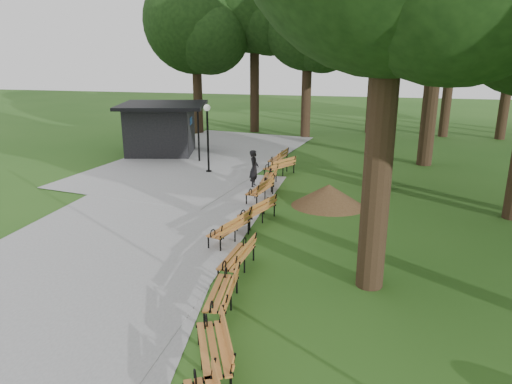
% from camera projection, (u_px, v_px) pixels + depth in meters
% --- Properties ---
extents(ground, '(100.00, 100.00, 0.00)m').
position_uv_depth(ground, '(217.00, 284.00, 12.45)').
color(ground, '#224C15').
rests_on(ground, ground).
extents(path, '(12.00, 38.00, 0.06)m').
position_uv_depth(path, '(127.00, 230.00, 16.03)').
color(path, gray).
rests_on(path, ground).
extents(person, '(0.40, 0.61, 1.65)m').
position_uv_depth(person, '(254.00, 169.00, 20.83)').
color(person, black).
rests_on(person, ground).
extents(kiosk, '(5.34, 4.87, 2.90)m').
position_uv_depth(kiosk, '(160.00, 129.00, 27.11)').
color(kiosk, black).
rests_on(kiosk, ground).
extents(lamp_post, '(0.32, 0.32, 3.32)m').
position_uv_depth(lamp_post, '(207.00, 124.00, 22.79)').
color(lamp_post, black).
rests_on(lamp_post, ground).
extents(dirt_mound, '(2.40, 2.40, 0.88)m').
position_uv_depth(dirt_mound, '(328.00, 195.00, 18.40)').
color(dirt_mound, '#47301C').
rests_on(dirt_mound, ground).
extents(bench_1, '(1.32, 2.00, 0.88)m').
position_uv_depth(bench_1, '(213.00, 348.00, 9.09)').
color(bench_1, '#B9692A').
rests_on(bench_1, ground).
extents(bench_2, '(0.78, 1.94, 0.88)m').
position_uv_depth(bench_2, '(221.00, 293.00, 11.14)').
color(bench_2, '#B9692A').
rests_on(bench_2, ground).
extents(bench_3, '(0.82, 1.95, 0.88)m').
position_uv_depth(bench_3, '(237.00, 257.00, 13.03)').
color(bench_3, '#B9692A').
rests_on(bench_3, ground).
extents(bench_4, '(1.20, 2.00, 0.88)m').
position_uv_depth(bench_4, '(229.00, 229.00, 15.06)').
color(bench_4, '#B9692A').
rests_on(bench_4, ground).
extents(bench_5, '(1.26, 2.00, 0.88)m').
position_uv_depth(bench_5, '(257.00, 210.00, 16.76)').
color(bench_5, '#B9692A').
rests_on(bench_5, ground).
extents(bench_6, '(1.02, 1.99, 0.88)m').
position_uv_depth(bench_6, '(260.00, 189.00, 19.17)').
color(bench_6, '#B9692A').
rests_on(bench_6, ground).
extents(bench_7, '(0.73, 1.93, 0.88)m').
position_uv_depth(bench_7, '(269.00, 178.00, 20.84)').
color(bench_7, '#B9692A').
rests_on(bench_7, ground).
extents(bench_8, '(1.55, 1.95, 0.88)m').
position_uv_depth(bench_8, '(279.00, 167.00, 22.80)').
color(bench_8, '#B9692A').
rests_on(bench_8, ground).
extents(bench_9, '(0.94, 1.98, 0.88)m').
position_uv_depth(bench_9, '(278.00, 158.00, 24.51)').
color(bench_9, '#B9692A').
rests_on(bench_9, ground).
extents(tree_backdrop, '(36.94, 10.00, 16.39)m').
position_uv_depth(tree_backdrop, '(427.00, 9.00, 30.08)').
color(tree_backdrop, black).
rests_on(tree_backdrop, ground).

